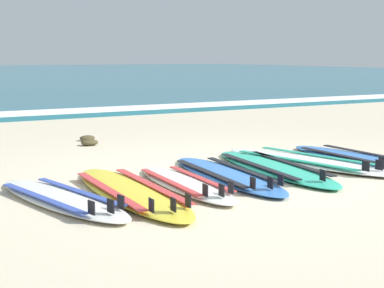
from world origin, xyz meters
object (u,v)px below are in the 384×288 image
(surfboard_2, at_px, (185,184))
(surfboard_5, at_px, (307,161))
(surfboard_1, at_px, (130,191))
(surfboard_6, at_px, (358,158))
(surfboard_0, at_px, (61,199))
(surfboard_4, at_px, (273,168))
(surfboard_3, at_px, (226,175))

(surfboard_2, height_order, surfboard_5, same)
(surfboard_1, xyz_separation_m, surfboard_2, (0.61, 0.04, 0.00))
(surfboard_6, bearing_deg, surfboard_5, 167.63)
(surfboard_0, height_order, surfboard_4, same)
(surfboard_1, xyz_separation_m, surfboard_4, (1.88, 0.29, -0.00))
(surfboard_2, height_order, surfboard_3, same)
(surfboard_3, bearing_deg, surfboard_2, -164.15)
(surfboard_3, distance_m, surfboard_4, 0.69)
(surfboard_5, bearing_deg, surfboard_1, -170.29)
(surfboard_0, distance_m, surfboard_2, 1.26)
(surfboard_3, bearing_deg, surfboard_1, -169.96)
(surfboard_0, relative_size, surfboard_6, 0.93)
(surfboard_3, relative_size, surfboard_6, 1.01)
(surfboard_2, distance_m, surfboard_5, 1.91)
(surfboard_0, relative_size, surfboard_3, 0.92)
(surfboard_3, bearing_deg, surfboard_6, 1.78)
(surfboard_5, bearing_deg, surfboard_3, -170.59)
(surfboard_0, relative_size, surfboard_2, 1.09)
(surfboard_6, bearing_deg, surfboard_1, -175.07)
(surfboard_1, bearing_deg, surfboard_0, 176.57)
(surfboard_3, distance_m, surfboard_5, 1.30)
(surfboard_0, xyz_separation_m, surfboard_3, (1.85, 0.17, -0.00))
(surfboard_1, relative_size, surfboard_4, 0.99)
(surfboard_0, relative_size, surfboard_5, 0.82)
(surfboard_4, xyz_separation_m, surfboard_6, (1.29, -0.02, 0.00))
(surfboard_2, relative_size, surfboard_5, 0.75)
(surfboard_0, height_order, surfboard_3, same)
(surfboard_1, height_order, surfboard_5, same)
(surfboard_1, distance_m, surfboard_6, 3.18)
(surfboard_1, xyz_separation_m, surfboard_3, (1.20, 0.21, 0.00))
(surfboard_3, height_order, surfboard_5, same)
(surfboard_2, bearing_deg, surfboard_1, -175.83)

